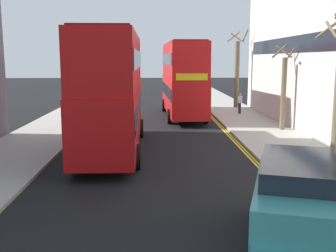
{
  "coord_description": "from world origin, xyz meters",
  "views": [
    {
      "loc": [
        0.02,
        -4.66,
        4.43
      ],
      "look_at": [
        0.5,
        11.0,
        1.8
      ],
      "focal_mm": 43.07,
      "sensor_mm": 36.0,
      "label": 1
    }
  ],
  "objects_px": {
    "pedestrian_far": "(240,103)",
    "double_decker_bus_away": "(112,88)",
    "double_decker_bus_oncoming": "(183,77)",
    "taxi_minivan": "(298,206)"
  },
  "relations": [
    {
      "from": "pedestrian_far",
      "to": "double_decker_bus_away",
      "type": "bearing_deg",
      "value": -125.57
    },
    {
      "from": "double_decker_bus_away",
      "to": "taxi_minivan",
      "type": "bearing_deg",
      "value": -62.83
    },
    {
      "from": "double_decker_bus_oncoming",
      "to": "taxi_minivan",
      "type": "height_order",
      "value": "double_decker_bus_oncoming"
    },
    {
      "from": "taxi_minivan",
      "to": "pedestrian_far",
      "type": "bearing_deg",
      "value": 81.57
    },
    {
      "from": "double_decker_bus_away",
      "to": "taxi_minivan",
      "type": "height_order",
      "value": "double_decker_bus_away"
    },
    {
      "from": "double_decker_bus_away",
      "to": "double_decker_bus_oncoming",
      "type": "bearing_deg",
      "value": 70.3
    },
    {
      "from": "double_decker_bus_away",
      "to": "taxi_minivan",
      "type": "relative_size",
      "value": 2.1
    },
    {
      "from": "double_decker_bus_oncoming",
      "to": "taxi_minivan",
      "type": "relative_size",
      "value": 2.11
    },
    {
      "from": "pedestrian_far",
      "to": "taxi_minivan",
      "type": "bearing_deg",
      "value": -98.43
    },
    {
      "from": "double_decker_bus_away",
      "to": "double_decker_bus_oncoming",
      "type": "height_order",
      "value": "same"
    }
  ]
}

